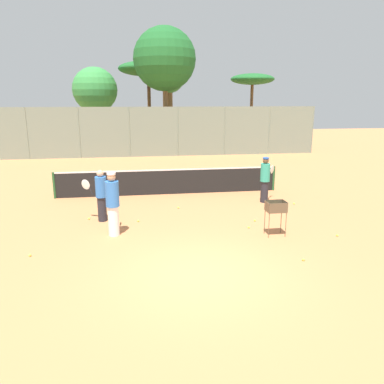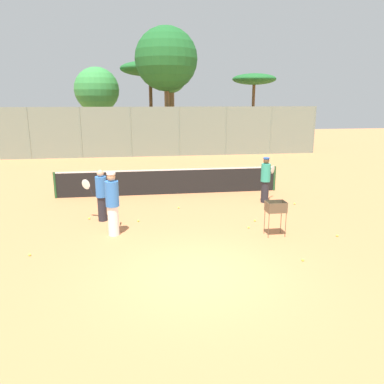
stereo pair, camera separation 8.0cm
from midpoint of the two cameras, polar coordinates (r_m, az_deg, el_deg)
The scene contains 22 objects.
ground_plane at distance 8.74m, azimuth 1.20°, elevation -12.46°, with size 80.00×80.00×0.00m, color #D37F4C.
tennis_net at distance 15.67m, azimuth -3.35°, elevation 1.66°, with size 9.30×0.10×1.07m.
back_fence at distance 26.24m, azimuth -5.51°, elevation 9.10°, with size 23.35×0.08×3.40m.
tree_0 at distance 28.54m, azimuth -3.86°, elevation 19.51°, with size 4.51×4.51×8.95m.
tree_1 at distance 32.03m, azimuth 9.53°, elevation 16.47°, with size 3.54×3.54×5.92m.
tree_2 at distance 31.33m, azimuth -14.24°, elevation 14.81°, with size 3.48×3.48×6.35m.
tree_3 at distance 32.09m, azimuth -3.17°, elevation 16.65°, with size 2.55×2.55×6.93m.
tree_4 at distance 31.44m, azimuth -6.33°, elevation 18.08°, with size 4.75×4.75×6.84m.
player_white_outfit at distance 11.04m, azimuth -11.82°, elevation -1.67°, with size 0.39×0.95×1.88m.
player_red_cap at distance 14.61m, azimuth 11.30°, elevation 1.91°, with size 0.75×0.68×1.75m.
player_yellow_shirt at distance 12.47m, azimuth -13.49°, elevation -0.43°, with size 0.86×0.47×1.70m.
ball_cart at distance 11.09m, azimuth 12.76°, elevation -2.63°, with size 0.56×0.41×1.03m.
tennis_ball_0 at distance 14.75m, azimuth 15.51°, elevation -1.72°, with size 0.07×0.07×0.07m, color #D1E54C.
tennis_ball_1 at distance 12.93m, azimuth -15.23°, elevation -3.90°, with size 0.07×0.07×0.07m, color #D1E54C.
tennis_ball_2 at distance 12.45m, azimuth 9.75°, elevation -4.30°, with size 0.07×0.07×0.07m, color #D1E54C.
tennis_ball_3 at distance 12.35m, azimuth -8.00°, elevation -4.37°, with size 0.07×0.07×0.07m, color #D1E54C.
tennis_ball_4 at distance 10.51m, azimuth -23.30°, elevation -8.77°, with size 0.07×0.07×0.07m, color #D1E54C.
tennis_ball_5 at distance 11.76m, azimuth 21.45°, elevation -6.20°, with size 0.07×0.07×0.07m, color #D1E54C.
tennis_ball_6 at distance 11.77m, azimuth 8.82°, elevation -5.34°, with size 0.07×0.07×0.07m, color #D1E54C.
tennis_ball_7 at distance 9.78m, azimuth 16.75°, elevation -9.88°, with size 0.07×0.07×0.07m, color #D1E54C.
tennis_ball_8 at distance 13.71m, azimuth -1.89°, elevation -2.39°, with size 0.07×0.07×0.07m, color #D1E54C.
parked_car at distance 31.71m, azimuth 2.79°, elevation 8.09°, with size 4.20×1.70×1.60m.
Camera 2 is at (-1.27, -7.72, 3.89)m, focal length 35.00 mm.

